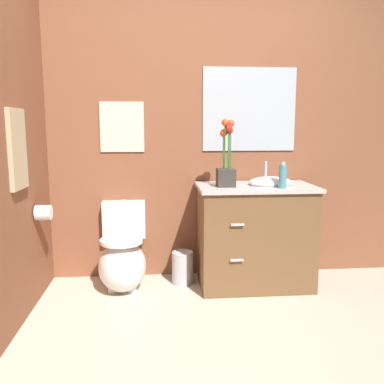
{
  "coord_description": "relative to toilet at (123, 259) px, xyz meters",
  "views": [
    {
      "loc": [
        -0.39,
        -2.07,
        1.31
      ],
      "look_at": [
        -0.12,
        1.07,
        0.8
      ],
      "focal_mm": 38.19,
      "sensor_mm": 36.0,
      "label": 1
    }
  ],
  "objects": [
    {
      "name": "vanity_cabinet",
      "position": [
        1.08,
        -0.03,
        0.19
      ],
      "size": [
        0.94,
        0.56,
        1.02
      ],
      "color": "brown",
      "rests_on": "ground_plane"
    },
    {
      "name": "wall_poster",
      "position": [
        0.0,
        0.27,
        1.06
      ],
      "size": [
        0.36,
        0.01,
        0.42
      ],
      "primitive_type": "cube",
      "color": "beige"
    },
    {
      "name": "ground_plane",
      "position": [
        0.68,
        -1.15,
        -0.24
      ],
      "size": [
        8.66,
        8.66,
        0.0
      ],
      "primitive_type": "plane",
      "color": "beige"
    },
    {
      "name": "trash_bin",
      "position": [
        0.49,
        0.06,
        -0.11
      ],
      "size": [
        0.18,
        0.18,
        0.27
      ],
      "color": "#B7B7BC",
      "rests_on": "ground_plane"
    },
    {
      "name": "wall_back",
      "position": [
        0.88,
        0.3,
        1.01
      ],
      "size": [
        4.04,
        0.05,
        2.5
      ],
      "primitive_type": "cube",
      "color": "brown",
      "rests_on": "ground_plane"
    },
    {
      "name": "soap_bottle",
      "position": [
        1.24,
        -0.2,
        0.69
      ],
      "size": [
        0.06,
        0.06,
        0.2
      ],
      "color": "teal",
      "rests_on": "vanity_cabinet"
    },
    {
      "name": "flower_vase",
      "position": [
        0.83,
        -0.07,
        0.78
      ],
      "size": [
        0.14,
        0.14,
        0.53
      ],
      "color": "#38332D",
      "rests_on": "vanity_cabinet"
    },
    {
      "name": "toilet_paper_roll",
      "position": [
        -0.55,
        -0.2,
        0.44
      ],
      "size": [
        0.11,
        0.11,
        0.11
      ],
      "primitive_type": "cylinder",
      "rotation": [
        0.0,
        1.57,
        0.0
      ],
      "color": "white"
    },
    {
      "name": "wall_mirror",
      "position": [
        1.08,
        0.27,
        1.21
      ],
      "size": [
        0.8,
        0.01,
        0.7
      ],
      "primitive_type": "cube",
      "color": "#B2BCC6"
    },
    {
      "name": "hanging_towel",
      "position": [
        -0.61,
        -0.5,
        0.92
      ],
      "size": [
        0.03,
        0.28,
        0.52
      ],
      "primitive_type": "cube",
      "color": "tan"
    },
    {
      "name": "toilet",
      "position": [
        0.0,
        0.0,
        0.0
      ],
      "size": [
        0.38,
        0.59,
        0.69
      ],
      "color": "white",
      "rests_on": "ground_plane"
    }
  ]
}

